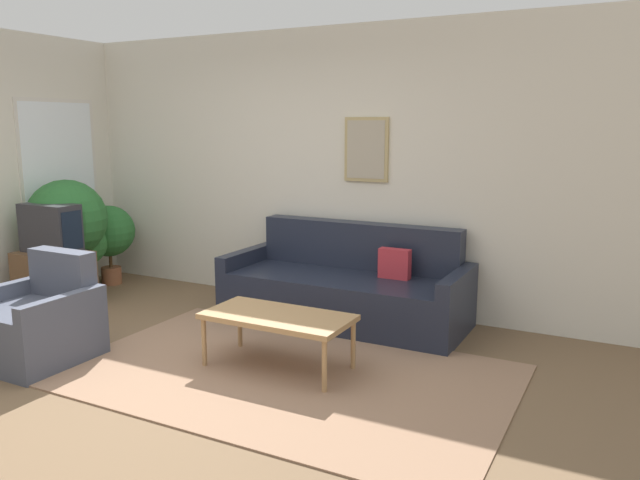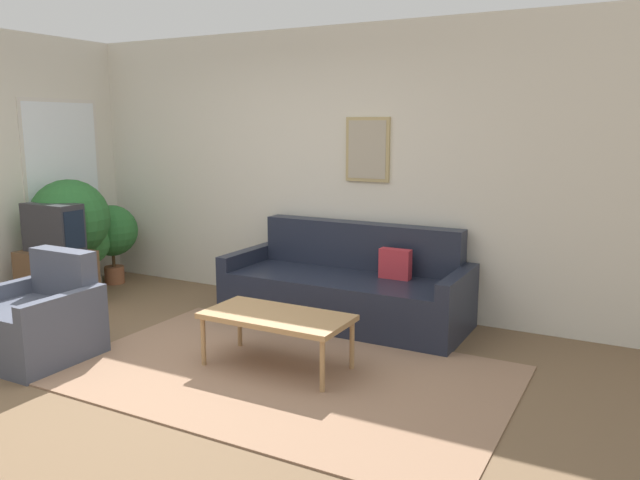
{
  "view_description": "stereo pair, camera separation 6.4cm",
  "coord_description": "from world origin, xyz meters",
  "px_view_note": "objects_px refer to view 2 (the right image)",
  "views": [
    {
      "loc": [
        3.05,
        -3.02,
        1.79
      ],
      "look_at": [
        0.72,
        1.43,
        0.85
      ],
      "focal_mm": 35.0,
      "sensor_mm": 36.0,
      "label": 1
    },
    {
      "loc": [
        3.1,
        -2.99,
        1.79
      ],
      "look_at": [
        0.72,
        1.43,
        0.85
      ],
      "focal_mm": 35.0,
      "sensor_mm": 36.0,
      "label": 2
    }
  ],
  "objects_px": {
    "coffee_table": "(277,319)",
    "tv": "(53,228)",
    "couch": "(347,289)",
    "potted_plant_tall": "(70,220)",
    "armchair": "(38,323)"
  },
  "relations": [
    {
      "from": "tv",
      "to": "armchair",
      "type": "bearing_deg",
      "value": -44.32
    },
    {
      "from": "couch",
      "to": "armchair",
      "type": "xyz_separation_m",
      "value": [
        -1.69,
        -1.97,
        -0.02
      ]
    },
    {
      "from": "couch",
      "to": "coffee_table",
      "type": "relative_size",
      "value": 2.04
    },
    {
      "from": "tv",
      "to": "potted_plant_tall",
      "type": "relative_size",
      "value": 0.49
    },
    {
      "from": "coffee_table",
      "to": "potted_plant_tall",
      "type": "xyz_separation_m",
      "value": [
        -2.95,
        0.68,
        0.42
      ]
    },
    {
      "from": "potted_plant_tall",
      "to": "armchair",
      "type": "bearing_deg",
      "value": -48.37
    },
    {
      "from": "couch",
      "to": "armchair",
      "type": "distance_m",
      "value": 2.6
    },
    {
      "from": "coffee_table",
      "to": "tv",
      "type": "distance_m",
      "value": 2.86
    },
    {
      "from": "couch",
      "to": "coffee_table",
      "type": "distance_m",
      "value": 1.29
    },
    {
      "from": "coffee_table",
      "to": "armchair",
      "type": "height_order",
      "value": "armchair"
    },
    {
      "from": "coffee_table",
      "to": "potted_plant_tall",
      "type": "bearing_deg",
      "value": 167.08
    },
    {
      "from": "armchair",
      "to": "potted_plant_tall",
      "type": "distance_m",
      "value": 1.9
    },
    {
      "from": "tv",
      "to": "armchair",
      "type": "distance_m",
      "value": 1.58
    },
    {
      "from": "coffee_table",
      "to": "tv",
      "type": "xyz_separation_m",
      "value": [
        -2.8,
        0.36,
        0.4
      ]
    },
    {
      "from": "potted_plant_tall",
      "to": "tv",
      "type": "bearing_deg",
      "value": -66.07
    }
  ]
}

